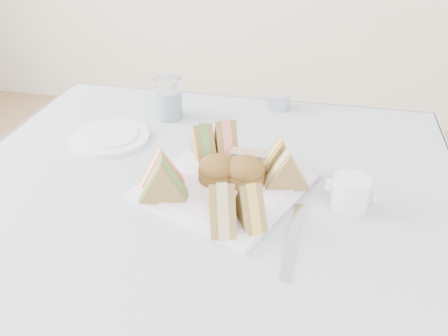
% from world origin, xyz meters
% --- Properties ---
extents(table, '(0.90, 0.90, 0.74)m').
position_xyz_m(table, '(0.00, 0.00, 0.37)').
color(table, brown).
rests_on(table, floor).
extents(tablecloth, '(1.02, 1.02, 0.01)m').
position_xyz_m(tablecloth, '(0.00, 0.00, 0.74)').
color(tablecloth, '#A7AEC8').
rests_on(tablecloth, table).
extents(serving_plate, '(0.36, 0.36, 0.01)m').
position_xyz_m(serving_plate, '(0.04, 0.05, 0.75)').
color(serving_plate, white).
rests_on(serving_plate, tablecloth).
extents(sandwich_fl_a, '(0.10, 0.08, 0.08)m').
position_xyz_m(sandwich_fl_a, '(-0.07, 0.02, 0.80)').
color(sandwich_fl_a, olive).
rests_on(sandwich_fl_a, serving_plate).
extents(sandwich_fl_b, '(0.10, 0.06, 0.08)m').
position_xyz_m(sandwich_fl_b, '(-0.06, -0.02, 0.80)').
color(sandwich_fl_b, olive).
rests_on(sandwich_fl_b, serving_plate).
extents(sandwich_fr_a, '(0.07, 0.09, 0.08)m').
position_xyz_m(sandwich_fr_a, '(0.11, -0.05, 0.80)').
color(sandwich_fr_a, olive).
rests_on(sandwich_fr_a, serving_plate).
extents(sandwich_fr_b, '(0.07, 0.10, 0.08)m').
position_xyz_m(sandwich_fr_b, '(0.07, -0.07, 0.80)').
color(sandwich_fr_b, olive).
rests_on(sandwich_fr_b, serving_plate).
extents(sandwich_bl_a, '(0.08, 0.10, 0.08)m').
position_xyz_m(sandwich_bl_a, '(-0.02, 0.15, 0.80)').
color(sandwich_bl_a, olive).
rests_on(sandwich_bl_a, serving_plate).
extents(sandwich_bl_b, '(0.08, 0.10, 0.08)m').
position_xyz_m(sandwich_bl_b, '(0.02, 0.16, 0.80)').
color(sandwich_bl_b, olive).
rests_on(sandwich_bl_b, serving_plate).
extents(sandwich_br_a, '(0.09, 0.06, 0.08)m').
position_xyz_m(sandwich_br_a, '(0.16, 0.07, 0.80)').
color(sandwich_br_a, olive).
rests_on(sandwich_br_a, serving_plate).
extents(sandwich_br_b, '(0.09, 0.06, 0.08)m').
position_xyz_m(sandwich_br_b, '(0.15, 0.11, 0.80)').
color(sandwich_br_b, olive).
rests_on(sandwich_br_b, serving_plate).
extents(scone_left, '(0.10, 0.10, 0.05)m').
position_xyz_m(scone_left, '(0.03, 0.06, 0.78)').
color(scone_left, brown).
rests_on(scone_left, serving_plate).
extents(scone_right, '(0.08, 0.08, 0.05)m').
position_xyz_m(scone_right, '(0.08, 0.06, 0.78)').
color(scone_right, brown).
rests_on(scone_right, serving_plate).
extents(pastry_slice, '(0.08, 0.03, 0.04)m').
position_xyz_m(pastry_slice, '(0.08, 0.12, 0.78)').
color(pastry_slice, tan).
rests_on(pastry_slice, serving_plate).
extents(side_plate, '(0.19, 0.19, 0.01)m').
position_xyz_m(side_plate, '(-0.26, 0.20, 0.75)').
color(side_plate, white).
rests_on(side_plate, tablecloth).
extents(water_glass, '(0.09, 0.09, 0.10)m').
position_xyz_m(water_glass, '(-0.16, 0.34, 0.80)').
color(water_glass, white).
rests_on(water_glass, tablecloth).
extents(tea_strainer, '(0.08, 0.08, 0.04)m').
position_xyz_m(tea_strainer, '(0.11, 0.46, 0.77)').
color(tea_strainer, '#B6B9CD').
rests_on(tea_strainer, tablecloth).
extents(knife, '(0.03, 0.21, 0.00)m').
position_xyz_m(knife, '(0.19, -0.08, 0.75)').
color(knife, '#B6B9CD').
rests_on(knife, tablecloth).
extents(fork, '(0.07, 0.16, 0.00)m').
position_xyz_m(fork, '(0.18, 0.03, 0.75)').
color(fork, '#B6B9CD').
rests_on(fork, tablecloth).
extents(creamer_jug, '(0.07, 0.07, 0.06)m').
position_xyz_m(creamer_jug, '(0.28, 0.04, 0.78)').
color(creamer_jug, white).
rests_on(creamer_jug, tablecloth).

